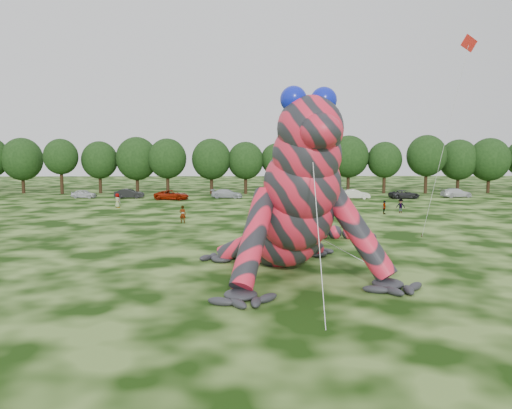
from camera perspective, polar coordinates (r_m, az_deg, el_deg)
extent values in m
plane|color=#16330A|center=(30.05, 7.07, -7.90)|extent=(240.00, 240.00, 0.00)
cube|color=red|center=(42.07, 23.17, 16.59)|extent=(1.53, 1.01, 1.17)
cylinder|color=silver|center=(42.76, 20.67, 6.21)|extent=(0.02, 0.02, 15.82)
cylinder|color=#382314|center=(44.83, 18.43, -3.38)|extent=(0.08, 0.08, 0.24)
imported|color=silver|center=(82.46, -19.07, 1.16)|extent=(4.15, 2.33, 1.33)
imported|color=black|center=(80.08, -14.28, 1.22)|extent=(4.49, 1.63, 1.47)
imported|color=#931A06|center=(76.23, -9.60, 1.08)|extent=(5.53, 3.18, 1.45)
imported|color=silver|center=(77.98, -3.34, 1.25)|extent=(5.17, 2.91, 1.41)
imported|color=#13204D|center=(77.38, 4.28, 1.24)|extent=(4.40, 1.78, 1.50)
imported|color=silver|center=(77.91, 11.25, 1.16)|extent=(4.49, 1.66, 1.47)
imported|color=#27282A|center=(80.45, 16.59, 1.12)|extent=(5.06, 3.06, 1.31)
imported|color=silver|center=(85.33, 21.91, 1.24)|extent=(5.20, 2.77, 1.43)
imported|color=gray|center=(61.41, 16.20, -0.16)|extent=(1.22, 0.93, 1.67)
imported|color=gray|center=(51.09, -8.38, -1.12)|extent=(0.71, 0.51, 1.81)
imported|color=gray|center=(59.67, 14.45, -0.33)|extent=(0.73, 1.00, 1.57)
imported|color=gray|center=(67.11, -15.56, 0.44)|extent=(1.06, 1.03, 1.84)
imported|color=gray|center=(47.87, 7.43, -1.57)|extent=(0.63, 1.73, 1.84)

